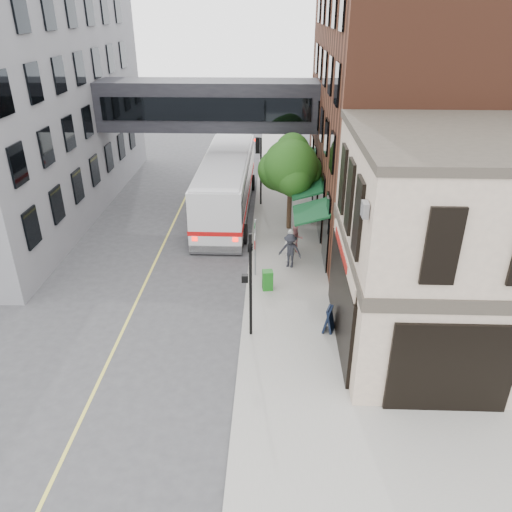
# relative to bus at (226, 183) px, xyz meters

# --- Properties ---
(ground) EXTENTS (120.00, 120.00, 0.00)m
(ground) POSITION_rel_bus_xyz_m (1.79, -15.89, -2.00)
(ground) COLOR #38383A
(ground) RESTS_ON ground
(sidewalk_main) EXTENTS (4.00, 60.00, 0.15)m
(sidewalk_main) POSITION_rel_bus_xyz_m (3.79, -1.89, -1.92)
(sidewalk_main) COLOR gray
(sidewalk_main) RESTS_ON ground
(corner_building) EXTENTS (10.19, 8.12, 8.45)m
(corner_building) POSITION_rel_bus_xyz_m (10.77, -13.89, 2.21)
(corner_building) COLOR tan
(corner_building) RESTS_ON ground
(brick_building) EXTENTS (13.76, 18.00, 14.00)m
(brick_building) POSITION_rel_bus_xyz_m (11.77, -0.89, 4.99)
(brick_building) COLOR #4C2517
(brick_building) RESTS_ON ground
(skyway_bridge) EXTENTS (14.00, 3.18, 3.00)m
(skyway_bridge) POSITION_rel_bus_xyz_m (-1.21, 2.11, 4.50)
(skyway_bridge) COLOR black
(skyway_bridge) RESTS_ON ground
(traffic_signal_near) EXTENTS (0.44, 0.22, 4.60)m
(traffic_signal_near) POSITION_rel_bus_xyz_m (2.16, -13.89, 0.99)
(traffic_signal_near) COLOR black
(traffic_signal_near) RESTS_ON sidewalk_main
(traffic_signal_far) EXTENTS (0.53, 0.28, 4.50)m
(traffic_signal_far) POSITION_rel_bus_xyz_m (2.06, 1.11, 1.34)
(traffic_signal_far) COLOR black
(traffic_signal_far) RESTS_ON sidewalk_main
(street_sign_pole) EXTENTS (0.08, 0.75, 3.00)m
(street_sign_pole) POSITION_rel_bus_xyz_m (2.19, -8.89, -0.06)
(street_sign_pole) COLOR gray
(street_sign_pole) RESTS_ON sidewalk_main
(street_tree) EXTENTS (3.80, 3.20, 5.60)m
(street_tree) POSITION_rel_bus_xyz_m (3.99, -2.67, 1.91)
(street_tree) COLOR #382619
(street_tree) RESTS_ON sidewalk_main
(lane_marking) EXTENTS (0.12, 40.00, 0.01)m
(lane_marking) POSITION_rel_bus_xyz_m (-3.21, -5.89, -1.99)
(lane_marking) COLOR #D8CC4C
(lane_marking) RESTS_ON ground
(bus) EXTENTS (3.30, 13.27, 3.56)m
(bus) POSITION_rel_bus_xyz_m (0.00, 0.00, 0.00)
(bus) COLOR silver
(bus) RESTS_ON ground
(pedestrian_a) EXTENTS (0.77, 0.66, 1.80)m
(pedestrian_a) POSITION_rel_bus_xyz_m (3.96, -7.34, -0.95)
(pedestrian_a) COLOR silver
(pedestrian_a) RESTS_ON sidewalk_main
(pedestrian_b) EXTENTS (0.89, 0.76, 1.62)m
(pedestrian_b) POSITION_rel_bus_xyz_m (4.28, -6.34, -1.04)
(pedestrian_b) COLOR tan
(pedestrian_b) RESTS_ON sidewalk_main
(pedestrian_c) EXTENTS (1.33, 0.99, 1.83)m
(pedestrian_c) POSITION_rel_bus_xyz_m (3.93, -7.92, -0.93)
(pedestrian_c) COLOR #21232A
(pedestrian_c) RESTS_ON sidewalk_main
(newspaper_box) EXTENTS (0.54, 0.49, 0.97)m
(newspaper_box) POSITION_rel_bus_xyz_m (2.82, -10.26, -1.36)
(newspaper_box) COLOR #166317
(newspaper_box) RESTS_ON sidewalk_main
(sandwich_board) EXTENTS (0.57, 0.71, 1.10)m
(sandwich_board) POSITION_rel_bus_xyz_m (5.39, -13.54, -1.30)
(sandwich_board) COLOR black
(sandwich_board) RESTS_ON sidewalk_main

